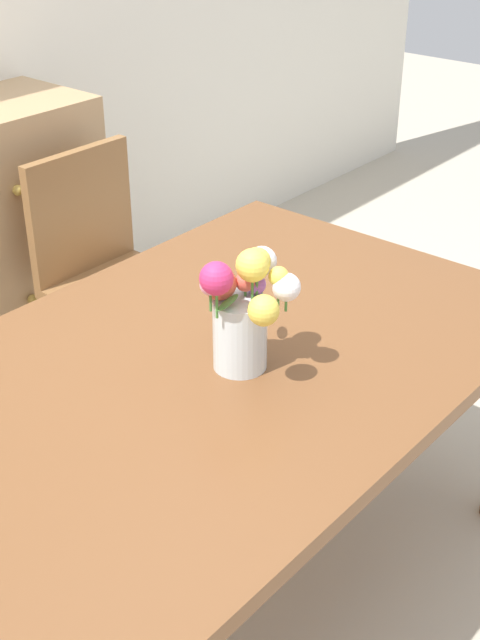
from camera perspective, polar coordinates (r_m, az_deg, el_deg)
ground_plane at (r=2.47m, az=-1.65°, el=-16.92°), size 12.00×12.00×0.00m
dining_table at (r=2.05m, az=-1.91°, el=-4.30°), size 1.64×1.07×0.73m
chair_right at (r=2.93m, az=-8.77°, el=3.52°), size 0.42×0.42×0.90m
flower_vase at (r=1.88m, az=0.23°, el=0.91°), size 0.22×0.21×0.30m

